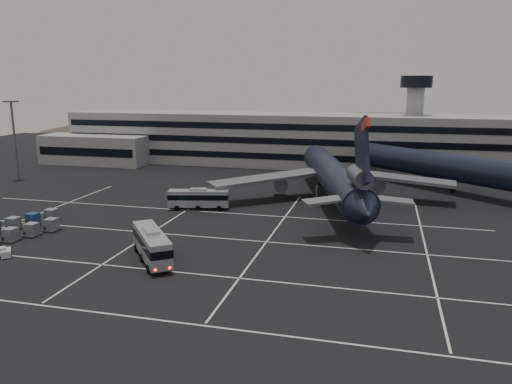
% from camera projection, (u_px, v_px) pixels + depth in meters
% --- Properties ---
extents(ground, '(260.00, 260.00, 0.00)m').
position_uv_depth(ground, '(178.00, 244.00, 70.73)').
color(ground, black).
rests_on(ground, ground).
extents(lane_markings, '(90.00, 55.62, 0.01)m').
position_uv_depth(lane_markings, '(186.00, 243.00, 71.18)').
color(lane_markings, silver).
rests_on(lane_markings, ground).
extents(terminal, '(125.00, 26.00, 24.00)m').
position_uv_depth(terminal, '(269.00, 140.00, 137.24)').
color(terminal, gray).
rests_on(terminal, ground).
extents(hills, '(352.00, 180.00, 44.00)m').
position_uv_depth(hills, '(361.00, 158.00, 229.83)').
color(hills, '#38332B').
rests_on(hills, ground).
extents(lightpole_left, '(2.40, 2.40, 18.28)m').
position_uv_depth(lightpole_left, '(14.00, 129.00, 114.54)').
color(lightpole_left, slate).
rests_on(lightpole_left, ground).
extents(trijet_main, '(45.79, 56.83, 18.08)m').
position_uv_depth(trijet_main, '(333.00, 176.00, 93.28)').
color(trijet_main, black).
rests_on(trijet_main, ground).
extents(trijet_far, '(46.96, 42.33, 18.08)m').
position_uv_depth(trijet_far, '(459.00, 167.00, 101.68)').
color(trijet_far, black).
rests_on(trijet_far, ground).
extents(bus_near, '(9.46, 11.14, 4.22)m').
position_uv_depth(bus_near, '(152.00, 243.00, 63.74)').
color(bus_near, '#9C9FA4').
rests_on(bus_near, ground).
extents(bus_far, '(11.14, 4.90, 3.83)m').
position_uv_depth(bus_far, '(199.00, 198.00, 89.56)').
color(bus_far, '#9C9FA4').
rests_on(bus_far, ground).
extents(tug_b, '(2.43, 2.52, 1.41)m').
position_uv_depth(tug_b, '(6.00, 253.00, 65.31)').
color(tug_b, silver).
rests_on(tug_b, ground).
extents(uld_cluster, '(11.38, 16.83, 1.98)m').
position_uv_depth(uld_cluster, '(17.00, 227.00, 75.36)').
color(uld_cluster, '#2D2D30').
rests_on(uld_cluster, ground).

